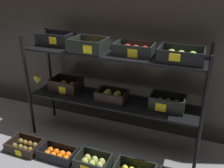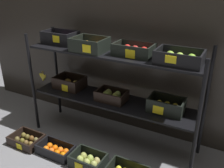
% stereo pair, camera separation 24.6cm
% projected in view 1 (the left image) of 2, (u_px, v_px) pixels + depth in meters
% --- Properties ---
extents(ground_plane, '(10.00, 10.00, 0.00)m').
position_uv_depth(ground_plane, '(112.00, 139.00, 2.73)').
color(ground_plane, gray).
extents(storefront_wall, '(4.14, 0.12, 2.38)m').
position_uv_depth(storefront_wall, '(126.00, 23.00, 2.59)').
color(storefront_wall, '#2D2823').
rests_on(storefront_wall, ground_plane).
extents(display_rack, '(1.87, 0.44, 1.11)m').
position_uv_depth(display_rack, '(113.00, 74.00, 2.42)').
color(display_rack, black).
rests_on(display_rack, ground_plane).
extents(crate_ground_kiwi, '(0.34, 0.25, 0.10)m').
position_uv_depth(crate_ground_kiwi, '(25.00, 146.00, 2.55)').
color(crate_ground_kiwi, black).
rests_on(crate_ground_kiwi, ground_plane).
extents(crate_ground_tangerine, '(0.37, 0.20, 0.10)m').
position_uv_depth(crate_ground_tangerine, '(58.00, 154.00, 2.43)').
color(crate_ground_tangerine, black).
rests_on(crate_ground_tangerine, ground_plane).
extents(crate_ground_pear, '(0.32, 0.23, 0.13)m').
position_uv_depth(crate_ground_pear, '(93.00, 163.00, 2.30)').
color(crate_ground_pear, black).
rests_on(crate_ground_pear, ground_plane).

